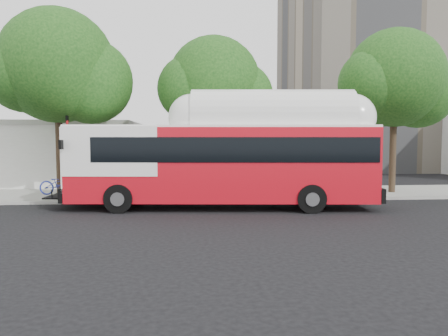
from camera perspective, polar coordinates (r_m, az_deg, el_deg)
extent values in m
plane|color=black|center=(18.08, 3.13, -6.19)|extent=(120.00, 120.00, 0.00)
cube|color=gray|center=(24.44, 0.94, -3.34)|extent=(60.00, 5.00, 0.15)
cube|color=gray|center=(21.88, 1.66, -4.20)|extent=(60.00, 0.30, 0.15)
cube|color=maroon|center=(21.74, -6.24, -4.27)|extent=(10.00, 0.32, 0.16)
cylinder|color=#2D2116|center=(23.99, -20.72, 3.37)|extent=(0.36, 0.36, 6.08)
sphere|color=#133D11|center=(24.26, -20.95, 12.38)|extent=(5.80, 5.80, 5.80)
sphere|color=#133D11|center=(23.98, -17.04, 10.73)|extent=(4.35, 4.35, 4.35)
cylinder|color=#2D2116|center=(23.66, -1.33, 2.84)|extent=(0.36, 0.36, 5.44)
sphere|color=#133D11|center=(23.84, -1.35, 11.04)|extent=(5.00, 5.00, 5.00)
sphere|color=#133D11|center=(24.09, 1.93, 9.34)|extent=(3.75, 3.75, 3.75)
cylinder|color=#2D2116|center=(26.11, 21.20, 3.03)|extent=(0.36, 0.36, 5.76)
sphere|color=#133D11|center=(26.31, 21.40, 10.90)|extent=(5.40, 5.40, 5.40)
sphere|color=#133D11|center=(27.09, 24.02, 9.09)|extent=(4.05, 4.05, 4.05)
cube|color=gray|center=(52.03, 19.58, 19.73)|extent=(18.00, 18.00, 35.00)
cube|color=silver|center=(33.64, -25.00, 1.59)|extent=(16.00, 10.00, 4.00)
cube|color=gray|center=(33.63, -25.11, 5.16)|extent=(16.20, 10.20, 0.30)
cube|color=red|center=(19.67, -0.28, 0.55)|extent=(13.64, 4.18, 3.25)
cube|color=black|center=(19.64, 1.36, 2.51)|extent=(12.31, 4.12, 1.06)
cube|color=white|center=(19.64, -0.28, 5.41)|extent=(13.64, 4.09, 0.11)
cube|color=white|center=(19.75, 6.27, 6.23)|extent=(7.34, 2.91, 0.62)
cube|color=black|center=(21.20, -20.54, -3.40)|extent=(1.08, 2.09, 0.07)
imported|color=#222E9D|center=(21.14, -20.57, -1.95)|extent=(0.85, 1.98, 1.01)
cylinder|color=#AB1217|center=(22.70, -19.68, 0.79)|extent=(0.12, 0.12, 4.03)
cube|color=black|center=(22.69, -19.81, 6.14)|extent=(0.05, 0.40, 0.25)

